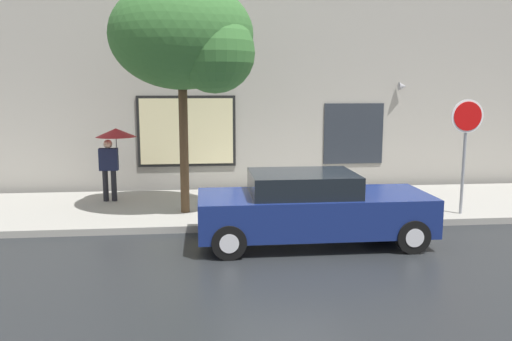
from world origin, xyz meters
TOP-DOWN VIEW (x-y plane):
  - ground_plane at (0.00, 0.00)m, footprint 60.00×60.00m
  - sidewalk at (0.00, 3.00)m, footprint 20.00×4.00m
  - building_facade at (-0.01, 5.50)m, footprint 20.00×0.67m
  - parked_car at (0.53, 0.04)m, footprint 4.54×1.84m
  - fire_hydrant at (0.53, 1.71)m, footprint 0.30×0.44m
  - pedestrian_with_umbrella at (-3.85, 3.71)m, footprint 1.02×1.02m
  - street_tree at (-1.87, 2.22)m, footprint 3.25×2.76m
  - stop_sign at (4.39, 1.45)m, footprint 0.76×0.10m

SIDE VIEW (x-z plane):
  - ground_plane at x=0.00m, z-range 0.00..0.00m
  - sidewalk at x=0.00m, z-range 0.00..0.15m
  - fire_hydrant at x=0.53m, z-range 0.14..0.92m
  - parked_car at x=0.53m, z-range 0.00..1.43m
  - pedestrian_with_umbrella at x=-3.85m, z-range 0.72..2.61m
  - stop_sign at x=4.39m, z-range 0.70..3.36m
  - building_facade at x=-0.01m, z-range -0.02..6.98m
  - street_tree at x=-1.87m, z-range 1.49..6.79m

